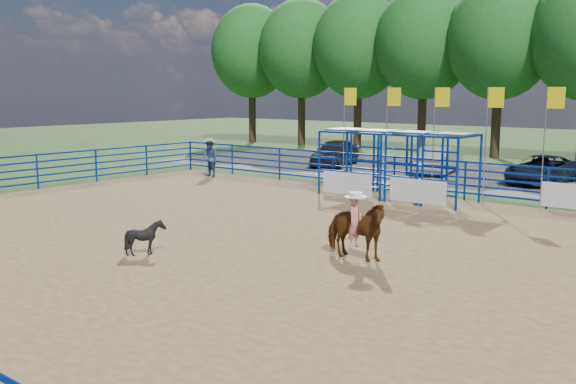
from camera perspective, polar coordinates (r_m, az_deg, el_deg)
The scene contains 11 objects.
ground at distance 16.47m, azimuth 1.32°, elevation -5.33°, with size 120.00×120.00×0.00m, color #325020.
arena_dirt at distance 16.47m, azimuth 1.32°, elevation -5.30°, with size 30.00×20.00×0.02m, color olive.
gravel_strip at distance 31.49m, azimuth 20.46°, elevation 0.98°, with size 40.00×10.00×0.01m, color slate.
horse_and_rider at distance 15.54m, azimuth 5.98°, elevation -3.04°, with size 1.78×0.86×2.29m.
calf at distance 16.37m, azimuth -12.56°, elevation -3.96°, with size 0.72×0.81×0.89m, color black.
spectator_cowboy at distance 30.71m, azimuth -6.95°, elevation 3.03°, with size 0.95×0.80×1.82m.
car_a at distance 35.19m, azimuth 4.20°, elevation 3.51°, with size 1.73×4.30×1.46m, color black.
car_b at distance 32.75m, azimuth 13.29°, elevation 2.82°, with size 1.46×4.20×1.38m, color #93969B.
car_c at distance 30.57m, azimuth 21.61°, elevation 1.86°, with size 2.05×4.44×1.23m, color black.
perimeter_fence at distance 16.30m, azimuth 1.33°, elevation -2.78°, with size 30.10×20.10×1.50m.
chute_assembly at distance 24.61m, azimuth 10.36°, elevation 2.26°, with size 19.32×2.41×4.20m.
Camera 1 is at (9.69, -12.69, 4.06)m, focal length 40.00 mm.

